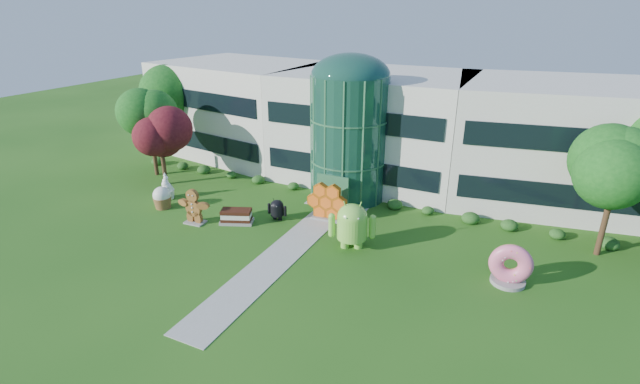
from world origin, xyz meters
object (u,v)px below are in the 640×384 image
at_px(gingerbread, 193,206).
at_px(donut, 511,264).
at_px(android_black, 277,208).
at_px(android_green, 352,223).

bearing_deg(gingerbread, donut, 0.95).
bearing_deg(android_black, donut, -9.36).
relative_size(android_green, gingerbread, 1.25).
bearing_deg(android_green, android_black, 145.46).
relative_size(donut, gingerbread, 0.87).
xyz_separation_m(android_black, donut, (16.13, -1.50, 0.35)).
xyz_separation_m(android_green, android_black, (-6.54, 1.55, -0.89)).
relative_size(android_black, gingerbread, 0.63).
distance_m(android_black, gingerbread, 5.97).
bearing_deg(donut, gingerbread, 179.67).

